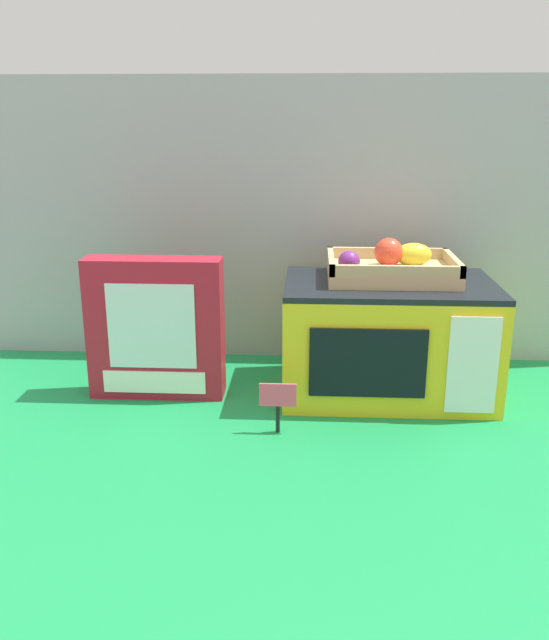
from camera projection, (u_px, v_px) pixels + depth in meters
ground_plane at (311, 391)px, 1.47m from camera, size 1.70×1.70×0.00m
display_back_panel at (314, 222)px, 1.60m from camera, size 1.61×0.03×0.67m
toy_microwave at (389, 338)px, 1.44m from camera, size 0.44×0.29×0.25m
food_groups_crate at (393, 268)px, 1.42m from camera, size 0.27×0.20×0.09m
cookie_set_box at (158, 328)px, 1.41m from camera, size 0.28×0.07×0.30m
price_sign at (280, 400)px, 1.26m from camera, size 0.07×0.01×0.10m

